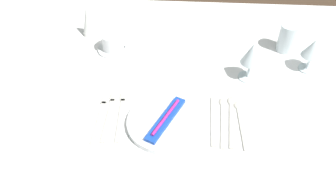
# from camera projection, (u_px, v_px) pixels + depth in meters

# --- Properties ---
(ground_plane) EXTENTS (6.00, 6.00, 0.00)m
(ground_plane) POSITION_uv_depth(u_px,v_px,m) (163.00, 185.00, 1.88)
(ground_plane) COLOR #4C3828
(dining_table) EXTENTS (1.80, 1.11, 0.74)m
(dining_table) POSITION_uv_depth(u_px,v_px,m) (162.00, 92.00, 1.43)
(dining_table) COLOR white
(dining_table) RESTS_ON ground
(dinner_plate) EXTENTS (0.25, 0.25, 0.02)m
(dinner_plate) POSITION_uv_depth(u_px,v_px,m) (166.00, 122.00, 1.19)
(dinner_plate) COLOR white
(dinner_plate) RESTS_ON dining_table
(toothbrush_package) EXTENTS (0.12, 0.21, 0.02)m
(toothbrush_package) POSITION_uv_depth(u_px,v_px,m) (166.00, 119.00, 1.18)
(toothbrush_package) COLOR blue
(toothbrush_package) RESTS_ON dinner_plate
(fork_outer) EXTENTS (0.03, 0.22, 0.00)m
(fork_outer) POSITION_uv_depth(u_px,v_px,m) (121.00, 114.00, 1.23)
(fork_outer) COLOR beige
(fork_outer) RESTS_ON dining_table
(fork_inner) EXTENTS (0.02, 0.22, 0.00)m
(fork_inner) POSITION_uv_depth(u_px,v_px,m) (109.00, 114.00, 1.23)
(fork_inner) COLOR beige
(fork_inner) RESTS_ON dining_table
(fork_salad) EXTENTS (0.02, 0.22, 0.00)m
(fork_salad) POSITION_uv_depth(u_px,v_px,m) (100.00, 116.00, 1.22)
(fork_salad) COLOR beige
(fork_salad) RESTS_ON dining_table
(dinner_knife) EXTENTS (0.02, 0.22, 0.00)m
(dinner_knife) POSITION_uv_depth(u_px,v_px,m) (214.00, 122.00, 1.20)
(dinner_knife) COLOR beige
(dinner_knife) RESTS_ON dining_table
(spoon_soup) EXTENTS (0.03, 0.23, 0.01)m
(spoon_soup) POSITION_uv_depth(u_px,v_px,m) (223.00, 116.00, 1.22)
(spoon_soup) COLOR beige
(spoon_soup) RESTS_ON dining_table
(spoon_dessert) EXTENTS (0.03, 0.23, 0.01)m
(spoon_dessert) POSITION_uv_depth(u_px,v_px,m) (231.00, 115.00, 1.22)
(spoon_dessert) COLOR beige
(spoon_dessert) RESTS_ON dining_table
(spoon_tea) EXTENTS (0.03, 0.22, 0.01)m
(spoon_tea) POSITION_uv_depth(u_px,v_px,m) (240.00, 118.00, 1.21)
(spoon_tea) COLOR beige
(spoon_tea) RESTS_ON dining_table
(saucer_left) EXTENTS (0.12, 0.12, 0.01)m
(saucer_left) POSITION_uv_depth(u_px,v_px,m) (114.00, 49.00, 1.48)
(saucer_left) COLOR white
(saucer_left) RESTS_ON dining_table
(coffee_cup_left) EXTENTS (0.11, 0.09, 0.07)m
(coffee_cup_left) POSITION_uv_depth(u_px,v_px,m) (113.00, 41.00, 1.46)
(coffee_cup_left) COLOR white
(coffee_cup_left) RESTS_ON saucer_left
(wine_glass_centre) EXTENTS (0.07, 0.07, 0.15)m
(wine_glass_centre) POSITION_uv_depth(u_px,v_px,m) (252.00, 55.00, 1.29)
(wine_glass_centre) COLOR silver
(wine_glass_centre) RESTS_ON dining_table
(wine_glass_left) EXTENTS (0.08, 0.08, 0.13)m
(wine_glass_left) POSITION_uv_depth(u_px,v_px,m) (313.00, 49.00, 1.34)
(wine_glass_left) COLOR silver
(wine_glass_left) RESTS_ON dining_table
(drink_tumbler) EXTENTS (0.07, 0.07, 0.12)m
(drink_tumbler) POSITION_uv_depth(u_px,v_px,m) (287.00, 39.00, 1.45)
(drink_tumbler) COLOR silver
(drink_tumbler) RESTS_ON dining_table
(napkin_folded) EXTENTS (0.06, 0.06, 0.14)m
(napkin_folded) POSITION_uv_depth(u_px,v_px,m) (89.00, 20.00, 1.52)
(napkin_folded) COLOR white
(napkin_folded) RESTS_ON dining_table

